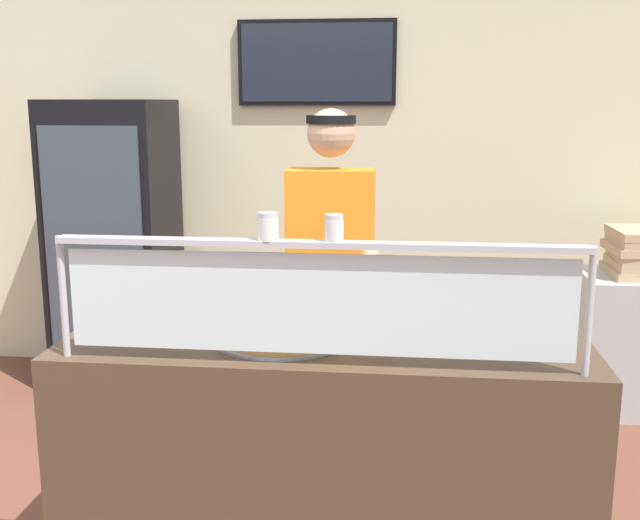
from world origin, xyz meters
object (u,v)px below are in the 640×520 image
pizza_tray (282,334)px  pepper_flake_shaker (334,230)px  drink_fridge (115,246)px  pizza_server (285,330)px  parmesan_shaker (268,228)px  worker_figure (331,280)px

pizza_tray → pepper_flake_shaker: (0.21, -0.27, 0.43)m
pepper_flake_shaker → drink_fridge: 2.72m
pizza_server → parmesan_shaker: bearing=-83.2°
pepper_flake_shaker → parmesan_shaker: bearing=-180.0°
worker_figure → pizza_tray: bearing=-99.3°
pizza_server → drink_fridge: bearing=135.0°
worker_figure → drink_fridge: bearing=140.8°
parmesan_shaker → drink_fridge: (-1.36, 2.16, -0.50)m
parmesan_shaker → pepper_flake_shaker: size_ratio=1.03×
pizza_server → pepper_flake_shaker: 0.52m
pizza_server → drink_fridge: 2.36m
pizza_tray → pizza_server: bearing=-53.2°
pizza_server → parmesan_shaker: size_ratio=3.18×
pepper_flake_shaker → drink_fridge: size_ratio=0.05×
worker_figure → parmesan_shaker: bearing=-96.5°
drink_fridge → parmesan_shaker: bearing=-57.7°
worker_figure → pepper_flake_shaker: bearing=-84.1°
parmesan_shaker → drink_fridge: bearing=122.3°
parmesan_shaker → pepper_flake_shaker: bearing=0.0°
pizza_tray → parmesan_shaker: size_ratio=5.75×
pizza_server → worker_figure: size_ratio=0.16×
pizza_tray → pepper_flake_shaker: bearing=-51.4°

